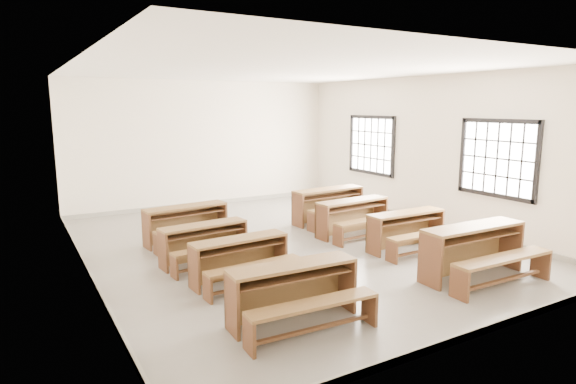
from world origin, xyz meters
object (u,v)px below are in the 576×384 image
desk_set_2 (205,241)px  desk_set_7 (330,203)px  desk_set_5 (408,228)px  desk_set_6 (354,215)px  desk_set_3 (187,222)px  desk_set_0 (295,289)px  desk_set_1 (241,257)px  desk_set_4 (476,248)px

desk_set_2 → desk_set_7: size_ratio=0.87×
desk_set_5 → desk_set_7: size_ratio=0.89×
desk_set_6 → desk_set_7: 1.14m
desk_set_2 → desk_set_3: 1.32m
desk_set_5 → desk_set_6: bearing=99.8°
desk_set_0 → desk_set_3: size_ratio=0.99×
desk_set_1 → desk_set_3: desk_set_3 is taller
desk_set_1 → desk_set_2: bearing=93.9°
desk_set_1 → desk_set_5: (3.27, -0.03, 0.02)m
desk_set_0 → desk_set_1: desk_set_0 is taller
desk_set_4 → desk_set_2: bearing=141.8°
desk_set_3 → desk_set_6: size_ratio=1.00×
desk_set_1 → desk_set_5: 3.27m
desk_set_0 → desk_set_4: bearing=1.6°
desk_set_1 → desk_set_7: (3.25, 2.38, 0.06)m
desk_set_4 → desk_set_0: bearing=-179.7°
desk_set_6 → desk_set_1: bearing=-161.7°
desk_set_0 → desk_set_7: desk_set_7 is taller
desk_set_0 → desk_set_7: 5.10m
desk_set_4 → desk_set_7: desk_set_4 is taller
desk_set_3 → desk_set_1: bearing=-95.7°
desk_set_0 → desk_set_2: (-0.13, 2.63, -0.04)m
desk_set_2 → desk_set_5: bearing=-23.3°
desk_set_4 → desk_set_6: desk_set_4 is taller
desk_set_0 → desk_set_3: 3.95m
desk_set_2 → desk_set_4: bearing=-44.7°
desk_set_2 → desk_set_4: size_ratio=0.84×
desk_set_5 → desk_set_0: bearing=-154.8°
desk_set_0 → desk_set_6: 4.16m
desk_set_3 → desk_set_6: 3.27m
desk_set_2 → desk_set_6: 3.21m
desk_set_0 → desk_set_3: bearing=92.5°
desk_set_7 → desk_set_4: bearing=-95.1°
desk_set_4 → desk_set_5: size_ratio=1.17×
desk_set_2 → desk_set_7: desk_set_7 is taller
desk_set_4 → desk_set_1: bearing=154.2°
desk_set_6 → desk_set_3: bearing=155.6°
desk_set_3 → desk_set_7: size_ratio=0.95×
desk_set_1 → desk_set_3: (-0.01, 2.40, 0.03)m
desk_set_0 → desk_set_2: desk_set_0 is taller
desk_set_3 → desk_set_5: desk_set_3 is taller
desk_set_0 → desk_set_5: size_ratio=1.06×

